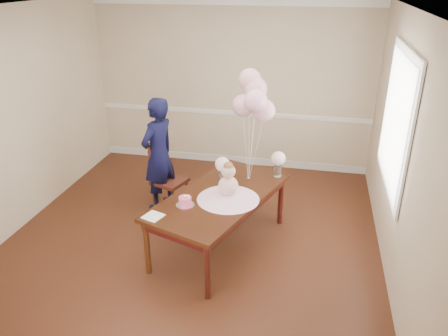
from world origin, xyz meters
The scene contains 52 objects.
floor centered at (0.00, 0.00, 0.00)m, with size 4.50×5.00×0.00m, color black.
ceiling centered at (0.00, 0.00, 2.70)m, with size 4.50×5.00×0.02m, color white.
wall_back centered at (0.00, 2.50, 1.35)m, with size 4.50×0.02×2.70m, color tan.
wall_front centered at (0.00, -2.50, 1.35)m, with size 4.50×0.02×2.70m, color tan.
wall_left centered at (-2.25, 0.00, 1.35)m, with size 0.02×5.00×2.70m, color tan.
wall_right centered at (2.25, 0.00, 1.35)m, with size 0.02×5.00×2.70m, color tan.
chair_rail_trim centered at (0.00, 2.49, 0.90)m, with size 4.50×0.02×0.07m, color silver.
crown_molding centered at (0.00, 2.49, 2.63)m, with size 4.50×0.02×0.12m, color white.
baseboard_trim centered at (0.00, 2.49, 0.06)m, with size 4.50×0.02×0.12m, color silver.
window_frame centered at (2.23, 0.50, 1.55)m, with size 0.02×1.66×1.56m, color white.
window_blinds centered at (2.21, 0.50, 1.55)m, with size 0.01×1.50×1.40m, color white.
dining_table_top centered at (0.37, 0.00, 0.67)m, with size 0.93×1.86×0.05m, color black.
table_apron centered at (0.37, 0.00, 0.60)m, with size 0.84×1.76×0.09m, color black.
table_leg_fl centered at (-0.29, -0.67, 0.33)m, with size 0.07×0.07×0.65m, color black.
table_leg_fr centered at (0.45, -0.93, 0.33)m, with size 0.07×0.07×0.65m, color black.
table_leg_bl centered at (0.28, 0.94, 0.33)m, with size 0.07×0.07×0.65m, color black.
table_leg_br centered at (1.02, 0.68, 0.33)m, with size 0.07×0.07×0.65m, color black.
baby_skirt centered at (0.48, -0.09, 0.74)m, with size 0.71×0.71×0.09m, color #FFBBE5.
baby_torso centered at (0.48, -0.09, 0.86)m, with size 0.22×0.22×0.22m, color pink.
baby_head centered at (0.48, -0.09, 1.04)m, with size 0.16×0.16×0.16m, color #CEA98E.
baby_hair centered at (0.48, -0.09, 1.10)m, with size 0.11×0.11×0.11m, color brown.
cake_platter centered at (0.05, -0.33, 0.70)m, with size 0.20×0.20×0.01m, color silver.
birthday_cake centered at (0.05, -0.33, 0.75)m, with size 0.14×0.14×0.09m, color #E5487C.
cake_flower_a centered at (0.05, -0.33, 0.81)m, with size 0.03×0.03×0.03m, color white.
cake_flower_b centered at (0.08, -0.32, 0.81)m, with size 0.03×0.03×0.03m, color white.
rose_vase_near centered at (0.33, 0.31, 0.77)m, with size 0.09×0.09×0.15m, color silver.
roses_near centered at (0.33, 0.31, 0.94)m, with size 0.18×0.18×0.18m, color silver.
rose_vase_far centered at (0.96, 0.63, 0.77)m, with size 0.09×0.09×0.15m, color white.
roses_far centered at (0.96, 0.63, 0.94)m, with size 0.18×0.18×0.18m, color #FFD5DA.
napkin centered at (-0.21, -0.63, 0.70)m, with size 0.19×0.19×0.01m, color white.
balloon_weight centered at (0.62, 0.45, 0.71)m, with size 0.04×0.04×0.02m, color #B9B9BE.
balloon_a centered at (0.54, 0.48, 1.63)m, with size 0.26×0.26×0.26m, color #DA9AA9.
balloon_b centered at (0.70, 0.38, 1.72)m, with size 0.26×0.26×0.26m, color #FFB4DC.
balloon_c centered at (0.67, 0.53, 1.81)m, with size 0.26×0.26×0.26m, color #F0AAB9.
balloon_d centered at (0.59, 0.58, 1.90)m, with size 0.26×0.26×0.26m, color #E6A3B4.
balloon_e centered at (0.78, 0.48, 1.58)m, with size 0.26×0.26×0.26m, color #F8AFCE.
balloon_ribbon_a centered at (0.58, 0.47, 1.10)m, with size 0.00×0.00×0.78m, color white.
balloon_ribbon_b centered at (0.66, 0.42, 1.14)m, with size 0.00×0.00×0.87m, color white.
balloon_ribbon_c centered at (0.65, 0.49, 1.19)m, with size 0.00×0.00×0.97m, color silver.
balloon_ribbon_d centered at (0.61, 0.52, 1.24)m, with size 0.00×0.00×1.06m, color white.
balloon_ribbon_e centered at (0.70, 0.47, 1.07)m, with size 0.00×0.00×0.73m, color white.
dining_chair_seat centered at (-0.51, 0.77, 0.41)m, with size 0.40×0.40×0.05m, color #39150F.
chair_leg_fl centered at (-0.72, 0.67, 0.20)m, with size 0.04×0.04×0.39m, color #3E2310.
chair_leg_fr centered at (-0.41, 0.56, 0.20)m, with size 0.04×0.04×0.39m, color black.
chair_leg_bl centered at (-0.62, 0.98, 0.20)m, with size 0.04×0.04×0.39m, color #3B1410.
chair_leg_br centered at (-0.31, 0.87, 0.20)m, with size 0.04×0.04×0.39m, color #37170F.
chair_back_post_l centered at (-0.74, 0.67, 0.67)m, with size 0.04×0.04×0.51m, color #39160F.
chair_back_post_r centered at (-0.63, 0.98, 0.67)m, with size 0.04×0.04×0.51m, color #381F0F.
chair_slat_low centered at (-0.69, 0.83, 0.56)m, with size 0.03×0.36×0.05m, color #3A1310.
chair_slat_mid centered at (-0.69, 0.83, 0.71)m, with size 0.03×0.36×0.05m, color black.
chair_slat_top centered at (-0.69, 0.83, 0.86)m, with size 0.03×0.36×0.05m, color #36130E.
woman centered at (-0.66, 0.78, 0.79)m, with size 0.57×0.38×1.57m, color black.
Camera 1 is at (1.35, -4.33, 3.03)m, focal length 35.00 mm.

